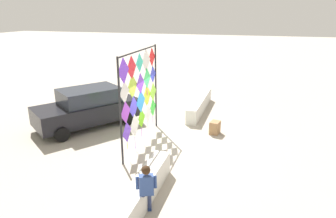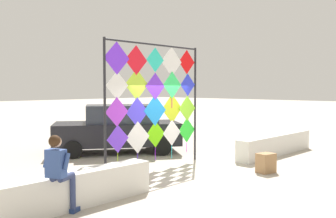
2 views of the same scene
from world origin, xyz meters
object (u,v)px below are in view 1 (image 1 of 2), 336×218
kite_display_rack (140,90)px  seated_vendor (146,186)px  parked_car (88,107)px  cardboard_box_large (215,128)px

kite_display_rack → seated_vendor: kite_display_rack is taller
kite_display_rack → seated_vendor: bearing=-156.9°
seated_vendor → parked_car: 7.21m
kite_display_rack → cardboard_box_large: bearing=-56.8°
kite_display_rack → cardboard_box_large: size_ratio=6.90×
parked_car → kite_display_rack: bearing=-108.9°
seated_vendor → parked_car: (5.32, 4.86, -0.03)m
kite_display_rack → cardboard_box_large: kite_display_rack is taller
seated_vendor → cardboard_box_large: size_ratio=2.82×
kite_display_rack → cardboard_box_large: 3.77m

